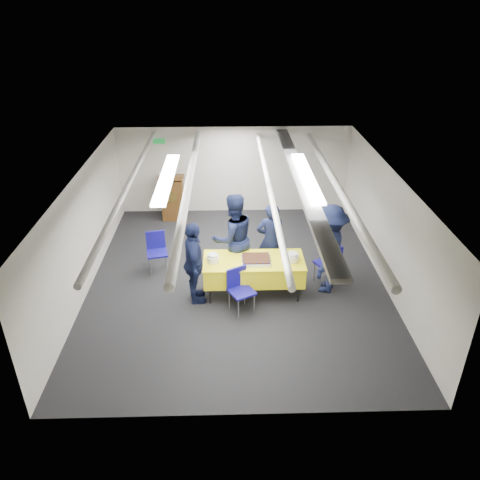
{
  "coord_description": "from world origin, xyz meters",
  "views": [
    {
      "loc": [
        -0.17,
        -8.19,
        5.33
      ],
      "look_at": [
        0.05,
        -0.2,
        1.05
      ],
      "focal_mm": 35.0,
      "sensor_mm": 36.0,
      "label": 1
    }
  ],
  "objects_px": {
    "sailor_a": "(271,240)",
    "sailor_d": "(329,249)",
    "sailor_b": "(233,238)",
    "chair_right": "(331,259)",
    "sailor_c": "(194,264)",
    "chair_left": "(157,248)",
    "podium": "(173,196)",
    "sheet_cake": "(256,260)",
    "chair_near": "(239,286)",
    "serving_table": "(254,269)"
  },
  "relations": [
    {
      "from": "sailor_a",
      "to": "sailor_d",
      "type": "xyz_separation_m",
      "value": [
        1.08,
        -0.58,
        0.1
      ]
    },
    {
      "from": "sailor_b",
      "to": "chair_right",
      "type": "bearing_deg",
      "value": 151.29
    },
    {
      "from": "sailor_a",
      "to": "chair_right",
      "type": "bearing_deg",
      "value": 162.87
    },
    {
      "from": "chair_right",
      "to": "sailor_c",
      "type": "bearing_deg",
      "value": -167.76
    },
    {
      "from": "chair_right",
      "to": "sailor_d",
      "type": "relative_size",
      "value": 0.48
    },
    {
      "from": "chair_right",
      "to": "sailor_d",
      "type": "height_order",
      "value": "sailor_d"
    },
    {
      "from": "sailor_b",
      "to": "sailor_d",
      "type": "relative_size",
      "value": 1.04
    },
    {
      "from": "sailor_b",
      "to": "sailor_c",
      "type": "relative_size",
      "value": 1.14
    },
    {
      "from": "chair_right",
      "to": "chair_left",
      "type": "distance_m",
      "value": 3.63
    },
    {
      "from": "podium",
      "to": "sheet_cake",
      "type": "bearing_deg",
      "value": -61.67
    },
    {
      "from": "sailor_c",
      "to": "chair_left",
      "type": "bearing_deg",
      "value": 28.44
    },
    {
      "from": "podium",
      "to": "chair_near",
      "type": "height_order",
      "value": "podium"
    },
    {
      "from": "chair_near",
      "to": "sailor_a",
      "type": "bearing_deg",
      "value": 61.52
    },
    {
      "from": "serving_table",
      "to": "chair_near",
      "type": "distance_m",
      "value": 0.6
    },
    {
      "from": "sheet_cake",
      "to": "sailor_d",
      "type": "bearing_deg",
      "value": 8.22
    },
    {
      "from": "chair_near",
      "to": "chair_right",
      "type": "xyz_separation_m",
      "value": [
        1.88,
        0.92,
        0.0
      ]
    },
    {
      "from": "chair_right",
      "to": "sailor_d",
      "type": "distance_m",
      "value": 0.47
    },
    {
      "from": "serving_table",
      "to": "podium",
      "type": "height_order",
      "value": "podium"
    },
    {
      "from": "chair_near",
      "to": "chair_left",
      "type": "bearing_deg",
      "value": 138.91
    },
    {
      "from": "serving_table",
      "to": "chair_near",
      "type": "xyz_separation_m",
      "value": [
        -0.29,
        -0.53,
        -0.03
      ]
    },
    {
      "from": "chair_left",
      "to": "sailor_a",
      "type": "bearing_deg",
      "value": -6.07
    },
    {
      "from": "podium",
      "to": "chair_near",
      "type": "distance_m",
      "value": 4.37
    },
    {
      "from": "serving_table",
      "to": "chair_near",
      "type": "height_order",
      "value": "chair_near"
    },
    {
      "from": "chair_near",
      "to": "sheet_cake",
      "type": "bearing_deg",
      "value": 53.97
    },
    {
      "from": "chair_left",
      "to": "sailor_b",
      "type": "relative_size",
      "value": 0.46
    },
    {
      "from": "sheet_cake",
      "to": "sailor_a",
      "type": "distance_m",
      "value": 0.86
    },
    {
      "from": "chair_left",
      "to": "sailor_d",
      "type": "xyz_separation_m",
      "value": [
        3.46,
        -0.84,
        0.38
      ]
    },
    {
      "from": "chair_right",
      "to": "sailor_c",
      "type": "relative_size",
      "value": 0.53
    },
    {
      "from": "podium",
      "to": "chair_right",
      "type": "relative_size",
      "value": 1.44
    },
    {
      "from": "sheet_cake",
      "to": "chair_near",
      "type": "bearing_deg",
      "value": -126.03
    },
    {
      "from": "podium",
      "to": "sailor_c",
      "type": "distance_m",
      "value": 3.82
    },
    {
      "from": "chair_near",
      "to": "sailor_c",
      "type": "height_order",
      "value": "sailor_c"
    },
    {
      "from": "chair_right",
      "to": "sailor_a",
      "type": "height_order",
      "value": "sailor_a"
    },
    {
      "from": "sailor_c",
      "to": "sailor_d",
      "type": "distance_m",
      "value": 2.61
    },
    {
      "from": "serving_table",
      "to": "chair_right",
      "type": "height_order",
      "value": "chair_right"
    },
    {
      "from": "chair_near",
      "to": "chair_left",
      "type": "distance_m",
      "value": 2.27
    },
    {
      "from": "sailor_a",
      "to": "sailor_d",
      "type": "distance_m",
      "value": 1.23
    },
    {
      "from": "sailor_b",
      "to": "serving_table",
      "type": "bearing_deg",
      "value": 100.89
    },
    {
      "from": "serving_table",
      "to": "sailor_a",
      "type": "height_order",
      "value": "sailor_a"
    },
    {
      "from": "chair_near",
      "to": "sailor_c",
      "type": "xyz_separation_m",
      "value": [
        -0.84,
        0.33,
        0.3
      ]
    },
    {
      "from": "chair_left",
      "to": "sailor_a",
      "type": "xyz_separation_m",
      "value": [
        2.38,
        -0.25,
        0.28
      ]
    },
    {
      "from": "sheet_cake",
      "to": "podium",
      "type": "height_order",
      "value": "podium"
    },
    {
      "from": "podium",
      "to": "chair_left",
      "type": "height_order",
      "value": "podium"
    },
    {
      "from": "chair_left",
      "to": "sailor_b",
      "type": "bearing_deg",
      "value": -13.96
    },
    {
      "from": "sailor_c",
      "to": "sailor_d",
      "type": "height_order",
      "value": "sailor_d"
    },
    {
      "from": "serving_table",
      "to": "sailor_a",
      "type": "relative_size",
      "value": 1.2
    },
    {
      "from": "sailor_c",
      "to": "chair_near",
      "type": "bearing_deg",
      "value": -119.73
    },
    {
      "from": "podium",
      "to": "chair_left",
      "type": "distance_m",
      "value": 2.57
    },
    {
      "from": "sheet_cake",
      "to": "sailor_b",
      "type": "height_order",
      "value": "sailor_b"
    },
    {
      "from": "serving_table",
      "to": "sailor_b",
      "type": "relative_size",
      "value": 1.03
    }
  ]
}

